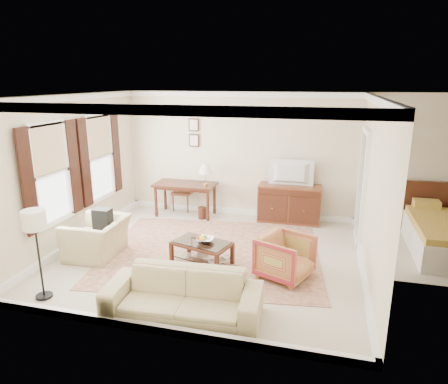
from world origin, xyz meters
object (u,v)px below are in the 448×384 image
at_px(writing_desk, 185,188).
at_px(coffee_table, 202,247).
at_px(sideboard, 289,204).
at_px(club_armchair, 97,232).
at_px(tv, 291,165).
at_px(striped_armchair, 285,255).
at_px(sofa, 183,288).

bearing_deg(writing_desk, coffee_table, -64.17).
xyz_separation_m(sideboard, club_armchair, (-3.24, -2.74, 0.04)).
bearing_deg(tv, striped_armchair, 94.27).
relative_size(tv, coffee_table, 0.85).
xyz_separation_m(sideboard, coffee_table, (-1.27, -2.60, -0.11)).
bearing_deg(coffee_table, club_armchair, -176.00).
distance_m(writing_desk, striped_armchair, 3.70).
bearing_deg(striped_armchair, sideboard, 27.38).
distance_m(writing_desk, coffee_table, 2.73).
xyz_separation_m(coffee_table, striped_armchair, (1.47, -0.13, 0.08)).
xyz_separation_m(tv, coffee_table, (-1.27, -2.58, -1.01)).
bearing_deg(sofa, sideboard, 72.90).
relative_size(tv, striped_armchair, 1.19).
bearing_deg(writing_desk, striped_armchair, -44.09).
height_order(writing_desk, club_armchair, club_armchair).
bearing_deg(coffee_table, tv, 63.78).
bearing_deg(striped_armchair, coffee_table, 107.97).
relative_size(sideboard, sofa, 0.65).
bearing_deg(striped_armchair, sofa, 163.02).
bearing_deg(sideboard, coffee_table, -116.05).
bearing_deg(club_armchair, writing_desk, 160.99).
height_order(sideboard, coffee_table, sideboard).
height_order(writing_desk, coffee_table, writing_desk).
height_order(tv, club_armchair, tv).
height_order(coffee_table, sofa, sofa).
height_order(tv, striped_armchair, tv).
height_order(sideboard, striped_armchair, sideboard).
relative_size(coffee_table, club_armchair, 1.04).
bearing_deg(sofa, writing_desk, 106.05).
xyz_separation_m(writing_desk, tv, (2.45, 0.14, 0.66)).
distance_m(sideboard, club_armchair, 4.24).
relative_size(sideboard, club_armchair, 1.30).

